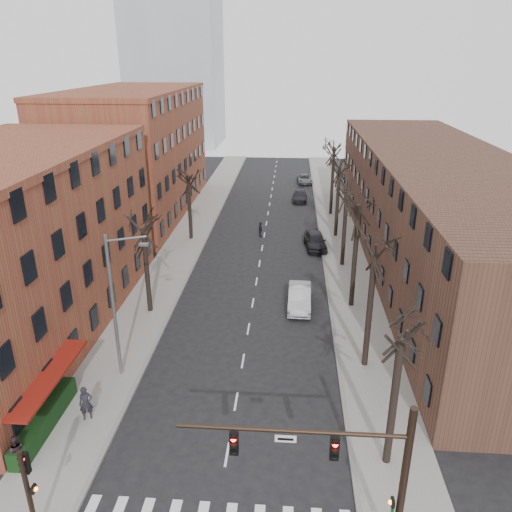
% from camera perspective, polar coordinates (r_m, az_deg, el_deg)
% --- Properties ---
extents(sidewalk_left, '(4.00, 90.00, 0.15)m').
position_cam_1_polar(sidewalk_left, '(53.88, -7.63, 2.34)').
color(sidewalk_left, gray).
rests_on(sidewalk_left, ground).
extents(sidewalk_right, '(4.00, 90.00, 0.15)m').
position_cam_1_polar(sidewalk_right, '(53.06, 9.57, 1.91)').
color(sidewalk_right, gray).
rests_on(sidewalk_right, ground).
extents(building_left_near, '(12.00, 26.00, 12.00)m').
position_cam_1_polar(building_left_near, '(37.09, -26.54, 0.71)').
color(building_left_near, brown).
rests_on(building_left_near, ground).
extents(building_left_far, '(12.00, 28.00, 14.00)m').
position_cam_1_polar(building_left_far, '(62.57, -13.64, 11.23)').
color(building_left_far, brown).
rests_on(building_left_far, ground).
extents(building_right, '(12.00, 50.00, 10.00)m').
position_cam_1_polar(building_right, '(48.37, 19.94, 5.05)').
color(building_right, '#4E3024').
rests_on(building_right, ground).
extents(awning_left, '(1.20, 7.00, 0.15)m').
position_cam_1_polar(awning_left, '(29.97, -21.76, -16.75)').
color(awning_left, maroon).
rests_on(awning_left, ground).
extents(hedge, '(0.80, 6.00, 1.00)m').
position_cam_1_polar(hedge, '(28.94, -22.98, -16.89)').
color(hedge, '#133312').
rests_on(hedge, sidewalk_left).
extents(tree_right_a, '(5.20, 5.20, 10.00)m').
position_cam_1_polar(tree_right_a, '(26.36, 14.62, -21.92)').
color(tree_right_a, black).
rests_on(tree_right_a, ground).
extents(tree_right_b, '(5.20, 5.20, 10.80)m').
position_cam_1_polar(tree_right_b, '(32.52, 12.26, -12.18)').
color(tree_right_b, black).
rests_on(tree_right_b, ground).
extents(tree_right_c, '(5.20, 5.20, 11.60)m').
position_cam_1_polar(tree_right_c, '(39.35, 10.79, -5.66)').
color(tree_right_c, black).
rests_on(tree_right_c, ground).
extents(tree_right_d, '(5.20, 5.20, 10.00)m').
position_cam_1_polar(tree_right_d, '(46.56, 9.78, -1.11)').
color(tree_right_d, black).
rests_on(tree_right_d, ground).
extents(tree_right_e, '(5.20, 5.20, 10.80)m').
position_cam_1_polar(tree_right_e, '(53.98, 9.05, 2.21)').
color(tree_right_e, black).
rests_on(tree_right_e, ground).
extents(tree_right_f, '(5.20, 5.20, 11.60)m').
position_cam_1_polar(tree_right_f, '(61.55, 8.50, 4.71)').
color(tree_right_f, black).
rests_on(tree_right_f, ground).
extents(tree_left_a, '(5.20, 5.20, 9.50)m').
position_cam_1_polar(tree_left_a, '(38.70, -11.96, -6.26)').
color(tree_left_a, black).
rests_on(tree_left_a, ground).
extents(tree_left_b, '(5.20, 5.20, 9.50)m').
position_cam_1_polar(tree_left_b, '(52.91, -7.41, 1.89)').
color(tree_left_b, black).
rests_on(tree_left_b, ground).
extents(signal_mast_arm, '(8.14, 0.30, 7.20)m').
position_cam_1_polar(signal_mast_arm, '(19.45, 11.82, -22.89)').
color(signal_mast_arm, black).
rests_on(signal_mast_arm, ground).
extents(signal_pole_left, '(0.47, 0.44, 4.40)m').
position_cam_1_polar(signal_pole_left, '(22.79, -24.59, -22.91)').
color(signal_pole_left, black).
rests_on(signal_pole_left, ground).
extents(streetlight, '(2.45, 0.22, 9.03)m').
position_cam_1_polar(streetlight, '(29.54, -15.74, -4.98)').
color(streetlight, slate).
rests_on(streetlight, ground).
extents(silver_sedan, '(1.79, 4.90, 1.60)m').
position_cam_1_polar(silver_sedan, '(38.36, 5.00, -4.75)').
color(silver_sedan, '#B1B3B8').
rests_on(silver_sedan, ground).
extents(parked_car_near, '(2.44, 5.02, 1.65)m').
position_cam_1_polar(parked_car_near, '(50.13, 6.79, 1.78)').
color(parked_car_near, black).
rests_on(parked_car_near, ground).
extents(parked_car_mid, '(2.02, 4.65, 1.33)m').
position_cam_1_polar(parked_car_mid, '(66.82, 5.04, 6.84)').
color(parked_car_mid, black).
rests_on(parked_car_mid, ground).
extents(parked_car_far, '(2.37, 4.68, 1.27)m').
position_cam_1_polar(parked_car_far, '(76.66, 5.58, 8.76)').
color(parked_car_far, '#585B60').
rests_on(parked_car_far, ground).
extents(pedestrian_a, '(0.83, 0.73, 1.91)m').
position_cam_1_polar(pedestrian_a, '(28.56, -18.86, -15.64)').
color(pedestrian_a, black).
rests_on(pedestrian_a, sidewalk_left).
extents(pedestrian_b, '(1.03, 0.93, 1.73)m').
position_cam_1_polar(pedestrian_b, '(27.05, -25.75, -19.50)').
color(pedestrian_b, '#2A1C23').
rests_on(pedestrian_b, sidewalk_left).
extents(pedestrian_crossing, '(0.72, 1.03, 1.63)m').
position_cam_1_polar(pedestrian_crossing, '(52.96, 0.52, 3.03)').
color(pedestrian_crossing, black).
rests_on(pedestrian_crossing, ground).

